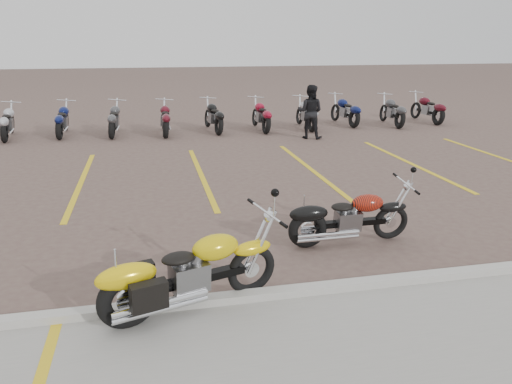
% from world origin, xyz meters
% --- Properties ---
extents(ground, '(100.00, 100.00, 0.00)m').
position_xyz_m(ground, '(0.00, 0.00, 0.00)').
color(ground, brown).
rests_on(ground, ground).
extents(curb, '(60.00, 0.18, 0.12)m').
position_xyz_m(curb, '(0.00, -2.00, 0.06)').
color(curb, '#ADAAA3').
rests_on(curb, ground).
extents(parking_stripes, '(38.00, 5.50, 0.01)m').
position_xyz_m(parking_stripes, '(0.00, 4.00, 0.00)').
color(parking_stripes, gold).
rests_on(parking_stripes, ground).
extents(yellow_cruiser, '(2.16, 0.78, 0.91)m').
position_xyz_m(yellow_cruiser, '(-0.82, -2.07, 0.45)').
color(yellow_cruiser, black).
rests_on(yellow_cruiser, ground).
extents(flame_cruiser, '(1.97, 0.29, 0.81)m').
position_xyz_m(flame_cruiser, '(1.75, -0.56, 0.40)').
color(flame_cruiser, black).
rests_on(flame_cruiser, ground).
extents(person_b, '(1.03, 0.96, 1.70)m').
position_xyz_m(person_b, '(3.91, 7.79, 0.85)').
color(person_b, black).
rests_on(person_b, ground).
extents(bg_bike_row, '(18.82, 2.01, 1.10)m').
position_xyz_m(bg_bike_row, '(0.20, 9.74, 0.55)').
color(bg_bike_row, black).
rests_on(bg_bike_row, ground).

